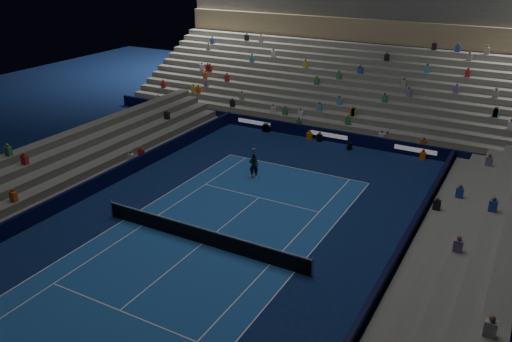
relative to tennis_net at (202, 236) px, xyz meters
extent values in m
plane|color=#0C1B48|center=(0.00, 0.00, -0.50)|extent=(90.00, 90.00, 0.00)
cube|color=#1C4E9B|center=(0.00, 0.00, -0.50)|extent=(10.97, 23.77, 0.01)
cube|color=black|center=(0.00, 18.50, 0.00)|extent=(44.00, 0.25, 1.00)
cube|color=black|center=(9.70, 0.00, 0.00)|extent=(0.25, 37.00, 1.00)
cube|color=black|center=(-9.70, 0.00, 0.00)|extent=(0.25, 37.00, 1.00)
cube|color=slate|center=(0.00, 19.50, -0.25)|extent=(44.00, 1.00, 0.50)
cube|color=slate|center=(0.00, 20.50, 0.00)|extent=(44.00, 1.00, 1.00)
cube|color=slate|center=(0.00, 21.50, 0.25)|extent=(44.00, 1.00, 1.50)
cube|color=slate|center=(0.00, 22.50, 0.50)|extent=(44.00, 1.00, 2.00)
cube|color=slate|center=(0.00, 23.50, 0.75)|extent=(44.00, 1.00, 2.50)
cube|color=slate|center=(0.00, 24.50, 1.00)|extent=(44.00, 1.00, 3.00)
cube|color=slate|center=(0.00, 25.50, 1.25)|extent=(44.00, 1.00, 3.50)
cube|color=slate|center=(0.00, 26.50, 1.50)|extent=(44.00, 1.00, 4.00)
cube|color=slate|center=(0.00, 27.50, 1.75)|extent=(44.00, 1.00, 4.50)
cube|color=slate|center=(0.00, 28.50, 2.00)|extent=(44.00, 1.00, 5.00)
cube|color=slate|center=(0.00, 29.50, 2.25)|extent=(44.00, 1.00, 5.50)
cube|color=slate|center=(0.00, 30.50, 2.50)|extent=(44.00, 1.00, 6.00)
cube|color=#927E5A|center=(0.00, 31.60, 6.60)|extent=(44.00, 0.60, 2.20)
cube|color=#4E4E4B|center=(0.00, 33.00, 9.20)|extent=(44.00, 2.40, 3.00)
cube|color=slate|center=(10.50, 0.00, -0.25)|extent=(1.00, 37.00, 0.50)
cube|color=slate|center=(11.50, 0.00, 0.00)|extent=(1.00, 37.00, 1.00)
cube|color=slate|center=(12.50, 0.00, 0.25)|extent=(1.00, 37.00, 1.50)
cube|color=slate|center=(13.50, 0.00, 0.50)|extent=(1.00, 37.00, 2.00)
cube|color=slate|center=(14.50, 0.00, 0.75)|extent=(1.00, 37.00, 2.50)
cube|color=#5E5E59|center=(-10.50, 0.00, -0.25)|extent=(1.00, 37.00, 0.50)
cube|color=#5E5E59|center=(-11.50, 0.00, 0.00)|extent=(1.00, 37.00, 1.00)
cube|color=#5E5E59|center=(-12.50, 0.00, 0.25)|extent=(1.00, 37.00, 1.50)
cube|color=#5E5E59|center=(-13.50, 0.00, 0.50)|extent=(1.00, 37.00, 2.00)
cube|color=#5E5E59|center=(-14.50, 0.00, 0.75)|extent=(1.00, 37.00, 2.50)
cylinder|color=#B2B2B7|center=(-6.40, 0.00, 0.05)|extent=(0.10, 0.10, 1.10)
cylinder|color=#B2B2B7|center=(6.40, 0.00, 0.05)|extent=(0.10, 0.10, 1.10)
cube|color=black|center=(0.00, 0.00, -0.05)|extent=(12.80, 0.03, 0.90)
cube|color=white|center=(0.00, 0.00, 0.44)|extent=(12.80, 0.04, 0.08)
imported|color=black|center=(-1.85, 9.04, 0.36)|extent=(0.74, 0.62, 1.73)
cube|color=black|center=(2.09, 17.53, -0.25)|extent=(0.49, 0.55, 0.52)
cylinder|color=black|center=(2.09, 17.12, -0.09)|extent=(0.24, 0.38, 0.16)
camera|label=1|loc=(14.18, -19.73, 14.13)|focal=36.51mm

